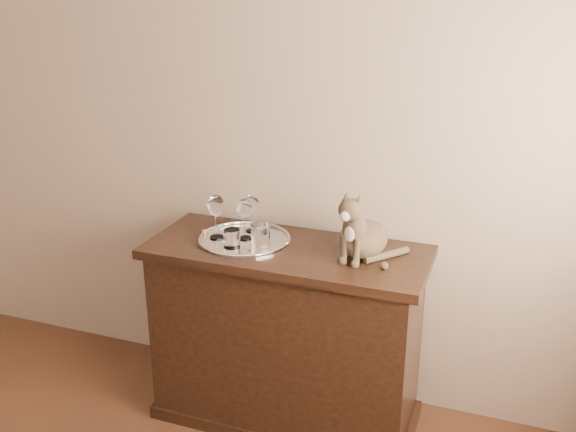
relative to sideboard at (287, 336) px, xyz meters
The scene contains 9 objects.
wall_back 1.15m from the sideboard, 152.68° to the left, with size 4.00×0.10×2.70m, color #C1A691.
sideboard is the anchor object (origin of this frame).
tray 0.47m from the sideboard, behind, with size 0.40×0.40×0.01m, color white.
wine_glass_b 0.57m from the sideboard, 151.58° to the left, with size 0.06×0.06×0.17m, color white, non-canonical shape.
wine_glass_c 0.62m from the sideboard, behind, with size 0.07×0.07×0.20m, color white, non-canonical shape.
wine_glass_d 0.56m from the sideboard, behind, with size 0.07×0.07×0.18m, color silver, non-canonical shape.
tumbler_a 0.49m from the sideboard, 167.16° to the right, with size 0.08×0.08×0.09m, color white.
tumbler_b 0.53m from the sideboard, 157.00° to the right, with size 0.07×0.07×0.08m, color silver.
cat 0.66m from the sideboard, ahead, with size 0.30×0.28×0.30m, color #4F3E2F, non-canonical shape.
Camera 1 is at (1.47, -0.40, 1.91)m, focal length 40.00 mm.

